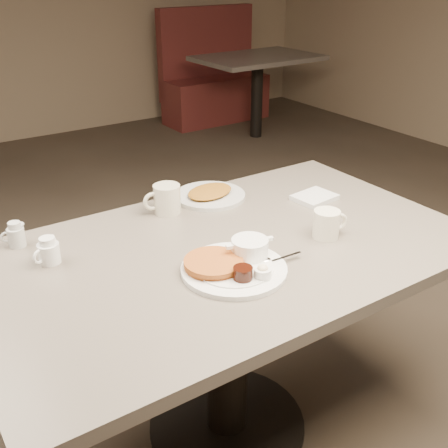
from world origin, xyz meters
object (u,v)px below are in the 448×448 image
diner_table (227,294)px  coffee_mug_far (166,199)px  hash_plate (210,194)px  booth_back_right (217,82)px  coffee_mug_near (327,224)px  creamer_left (48,251)px  creamer_right (16,235)px  main_plate (235,263)px

diner_table → coffee_mug_far: 0.39m
hash_plate → booth_back_right: (2.07, 3.16, -0.35)m
coffee_mug_near → booth_back_right: bearing=61.9°
coffee_mug_far → booth_back_right: bearing=54.5°
creamer_left → hash_plate: size_ratio=0.27×
coffee_mug_far → booth_back_right: booth_back_right is taller
creamer_right → hash_plate: 0.69m
creamer_left → booth_back_right: size_ratio=0.07×
diner_table → creamer_right: bearing=145.8°
coffee_mug_near → diner_table: bearing=158.7°
diner_table → coffee_mug_far: (-0.04, 0.32, 0.22)m
coffee_mug_near → coffee_mug_far: size_ratio=0.90×
creamer_left → creamer_right: size_ratio=1.11×
diner_table → creamer_left: size_ratio=16.92×
creamer_left → diner_table: bearing=-23.2°
diner_table → creamer_left: 0.56m
diner_table → creamer_left: bearing=156.8°
coffee_mug_near → coffee_mug_far: bearing=127.1°
hash_plate → creamer_right: bearing=179.2°
main_plate → coffee_mug_near: bearing=1.0°
coffee_mug_near → hash_plate: (-0.14, 0.47, -0.03)m
diner_table → hash_plate: size_ratio=4.60×
creamer_left → booth_back_right: booth_back_right is taller
coffee_mug_far → hash_plate: coffee_mug_far is taller
coffee_mug_far → creamer_right: 0.50m
coffee_mug_near → creamer_left: bearing=157.5°
main_plate → booth_back_right: 4.30m
hash_plate → booth_back_right: 3.79m
hash_plate → coffee_mug_far: bearing=-172.2°
coffee_mug_far → coffee_mug_near: bearing=-52.9°
coffee_mug_near → coffee_mug_far: coffee_mug_far is taller
diner_table → creamer_right: size_ratio=18.75×
creamer_left → coffee_mug_near: bearing=-22.5°
coffee_mug_far → hash_plate: bearing=7.8°
coffee_mug_near → booth_back_right: booth_back_right is taller
coffee_mug_near → hash_plate: bearing=106.7°
creamer_left → booth_back_right: bearing=50.6°
main_plate → hash_plate: size_ratio=1.17×
coffee_mug_near → coffee_mug_far: 0.55m
coffee_mug_far → creamer_right: size_ratio=1.73×
creamer_right → coffee_mug_far: bearing=-4.2°
coffee_mug_near → booth_back_right: 4.12m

